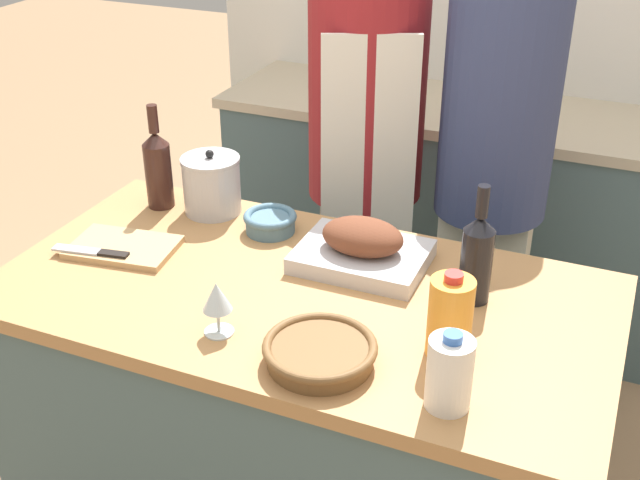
% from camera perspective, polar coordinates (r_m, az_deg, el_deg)
% --- Properties ---
extents(kitchen_island, '(1.52, 0.79, 0.89)m').
position_cam_1_polar(kitchen_island, '(2.25, -1.22, -13.21)').
color(kitchen_island, '#4C666B').
rests_on(kitchen_island, ground_plane).
extents(back_counter, '(1.86, 0.60, 0.90)m').
position_cam_1_polar(back_counter, '(3.42, 8.98, 2.28)').
color(back_counter, '#4C666B').
rests_on(back_counter, ground_plane).
extents(roasting_pan, '(0.33, 0.25, 0.13)m').
position_cam_1_polar(roasting_pan, '(2.06, 3.02, -0.57)').
color(roasting_pan, '#BCBCC1').
rests_on(roasting_pan, kitchen_island).
extents(wicker_basket, '(0.25, 0.25, 0.05)m').
position_cam_1_polar(wicker_basket, '(1.72, -0.00, -7.96)').
color(wicker_basket, brown).
rests_on(wicker_basket, kitchen_island).
extents(cutting_board, '(0.30, 0.22, 0.02)m').
position_cam_1_polar(cutting_board, '(2.21, -13.79, -0.51)').
color(cutting_board, tan).
rests_on(cutting_board, kitchen_island).
extents(stock_pot, '(0.17, 0.17, 0.19)m').
position_cam_1_polar(stock_pot, '(2.34, -7.71, 3.92)').
color(stock_pot, '#B7B7BC').
rests_on(stock_pot, kitchen_island).
extents(mixing_bowl, '(0.15, 0.15, 0.06)m').
position_cam_1_polar(mixing_bowl, '(2.23, -3.57, 1.33)').
color(mixing_bowl, slate).
rests_on(mixing_bowl, kitchen_island).
extents(juice_jug, '(0.10, 0.10, 0.20)m').
position_cam_1_polar(juice_jug, '(1.73, 9.24, -5.43)').
color(juice_jug, orange).
rests_on(juice_jug, kitchen_island).
extents(milk_jug, '(0.09, 0.09, 0.17)m').
position_cam_1_polar(milk_jug, '(1.60, 9.19, -9.31)').
color(milk_jug, white).
rests_on(milk_jug, kitchen_island).
extents(wine_bottle_green, '(0.08, 0.08, 0.31)m').
position_cam_1_polar(wine_bottle_green, '(2.39, -11.46, 5.09)').
color(wine_bottle_green, '#381E19').
rests_on(wine_bottle_green, kitchen_island).
extents(wine_bottle_dark, '(0.08, 0.08, 0.30)m').
position_cam_1_polar(wine_bottle_dark, '(1.92, 11.09, -1.15)').
color(wine_bottle_dark, black).
rests_on(wine_bottle_dark, kitchen_island).
extents(wine_glass_left, '(0.07, 0.07, 0.13)m').
position_cam_1_polar(wine_glass_left, '(1.79, -7.35, -4.16)').
color(wine_glass_left, silver).
rests_on(wine_glass_left, kitchen_island).
extents(knife_chef, '(0.21, 0.07, 0.01)m').
position_cam_1_polar(knife_chef, '(2.18, -15.82, -0.81)').
color(knife_chef, '#B7B7BC').
rests_on(knife_chef, cutting_board).
extents(condiment_bottle_tall, '(0.07, 0.07, 0.16)m').
position_cam_1_polar(condiment_bottle_tall, '(3.24, 13.31, 10.35)').
color(condiment_bottle_tall, '#B28E2D').
rests_on(condiment_bottle_tall, back_counter).
extents(condiment_bottle_short, '(0.06, 0.06, 0.20)m').
position_cam_1_polar(condiment_bottle_short, '(3.15, 4.11, 10.89)').
color(condiment_bottle_short, '#234C28').
rests_on(condiment_bottle_short, back_counter).
extents(person_cook_aproned, '(0.39, 0.41, 1.68)m').
position_cam_1_polar(person_cook_aproned, '(2.63, 3.25, 5.70)').
color(person_cook_aproned, beige).
rests_on(person_cook_aproned, ground_plane).
extents(person_cook_guest, '(0.34, 0.34, 1.71)m').
position_cam_1_polar(person_cook_guest, '(2.53, 12.17, 4.67)').
color(person_cook_guest, beige).
rests_on(person_cook_guest, ground_plane).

